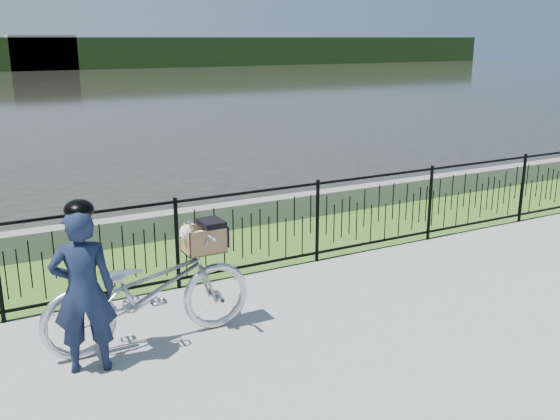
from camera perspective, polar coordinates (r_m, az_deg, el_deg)
ground at (r=6.92m, az=3.36°, el=-10.07°), size 120.00×120.00×0.00m
grass_strip at (r=9.06m, az=-5.39°, el=-3.77°), size 60.00×2.00×0.01m
water at (r=38.54m, az=-24.00°, el=9.75°), size 120.00×120.00×0.00m
quay_wall at (r=9.88m, az=-7.73°, el=-1.00°), size 60.00×0.30×0.40m
fence at (r=8.01m, az=-2.64°, el=-2.01°), size 14.00×0.06×1.15m
far_building_right at (r=64.47m, az=-20.94°, el=13.29°), size 6.00×3.00×3.20m
bicycle_rig at (r=6.38m, az=-11.78°, el=-7.10°), size 2.13×0.74×1.21m
cyclist at (r=5.92m, az=-17.58°, el=-6.85°), size 0.64×0.50×1.62m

